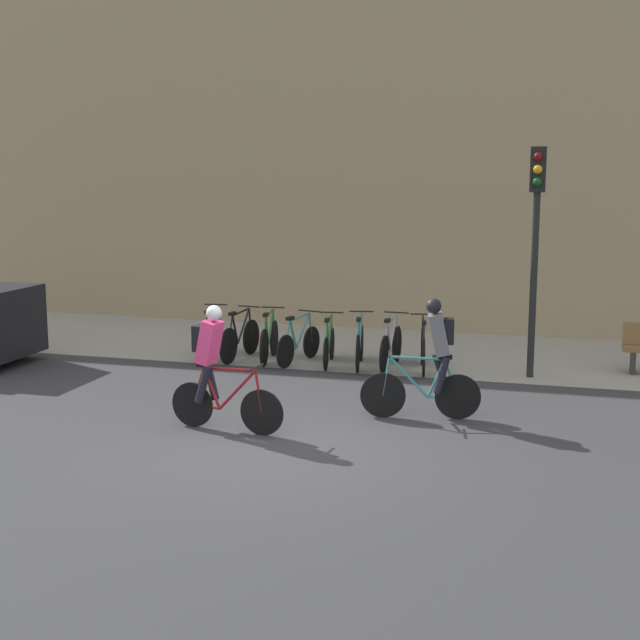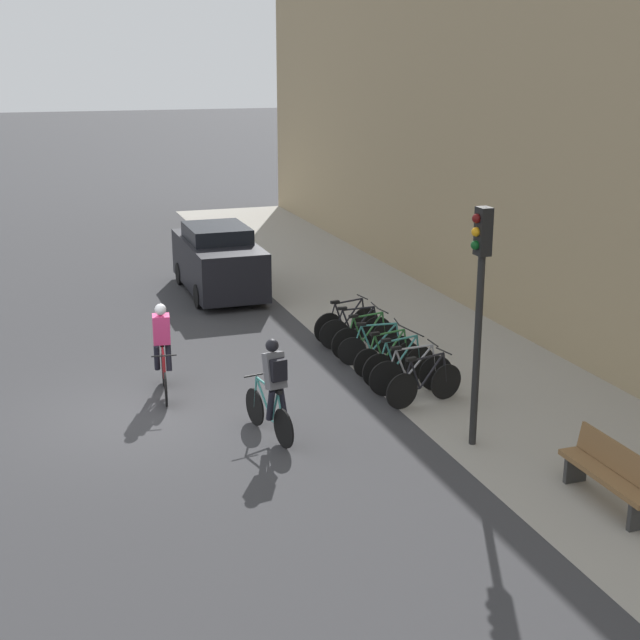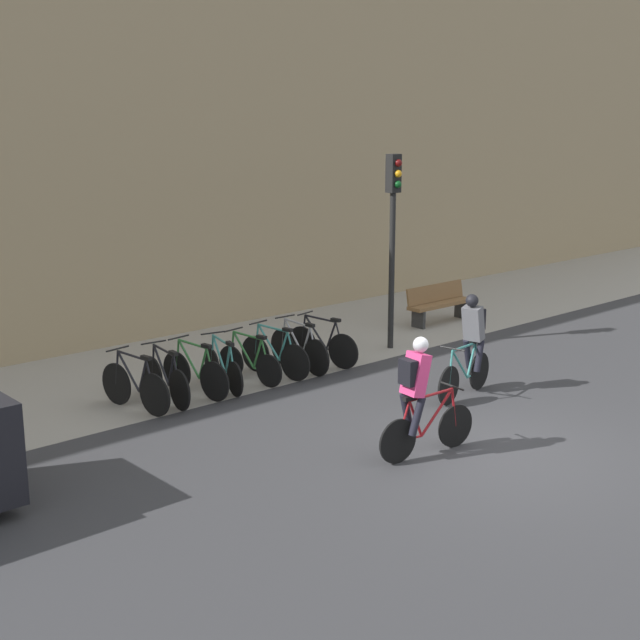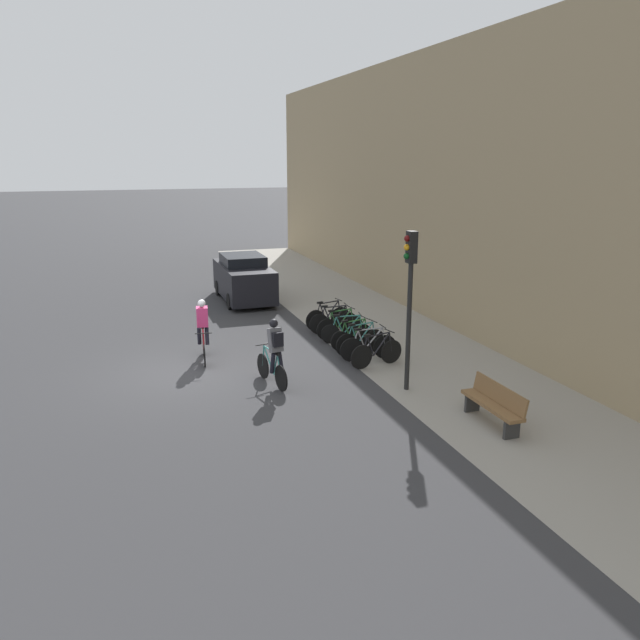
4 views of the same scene
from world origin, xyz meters
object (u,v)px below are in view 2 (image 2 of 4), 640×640
cyclist_grey (273,387)px  parked_bike_6 (411,373)px  parked_bike_7 (424,383)px  parked_bike_5 (399,364)px  parked_bike_1 (356,331)px  traffic_light_pole (480,285)px  parked_bike_0 (347,323)px  parked_car (218,261)px  parked_bike_4 (387,356)px  cyclist_pink (162,345)px  parked_bike_3 (376,347)px  parked_bike_2 (366,338)px  bench (611,474)px

cyclist_grey → parked_bike_6: bearing=111.9°
parked_bike_7 → parked_bike_5: bearing=180.0°
parked_bike_5 → cyclist_grey: bearing=-59.4°
parked_bike_1 → traffic_light_pole: traffic_light_pole is taller
parked_bike_0 → traffic_light_pole: bearing=-0.1°
parked_bike_7 → cyclist_grey: bearing=-78.1°
parked_bike_6 → parked_car: 8.88m
traffic_light_pole → parked_car: 11.45m
parked_bike_5 → parked_bike_7: 1.17m
parked_bike_5 → parked_bike_7: size_ratio=0.99×
parked_bike_7 → traffic_light_pole: bearing=-0.4°
parked_bike_7 → traffic_light_pole: 3.00m
parked_bike_0 → parked_bike_4: bearing=-0.0°
parked_bike_0 → cyclist_pink: bearing=-66.8°
cyclist_grey → parked_bike_3: 4.34m
cyclist_grey → parked_bike_6: (-1.24, 3.08, -0.53)m
parked_bike_0 → parked_bike_4: parked_bike_0 is taller
parked_bike_2 → parked_bike_3: bearing=-0.2°
parked_bike_0 → parked_bike_6: parked_bike_0 is taller
parked_bike_4 → cyclist_pink: bearing=-95.5°
parked_bike_7 → parked_bike_1: bearing=180.0°
parked_car → parked_bike_5: bearing=12.5°
parked_bike_1 → parked_car: (-5.75, -1.79, 0.49)m
parked_bike_7 → parked_car: (-9.27, -1.79, 0.49)m
parked_bike_0 → parked_bike_1: bearing=-0.1°
cyclist_grey → bench: cyclist_grey is taller
cyclist_grey → parked_bike_4: (-2.41, 3.08, -0.57)m
parked_bike_0 → bench: (8.50, 0.85, 0.06)m
bench → parked_bike_3: bearing=-172.8°
parked_bike_7 → bench: parked_bike_7 is taller
cyclist_grey → parked_bike_0: 5.69m
parked_bike_7 → bench: bearing=11.0°
cyclist_grey → parked_bike_3: cyclist_grey is taller
parked_bike_1 → bench: parked_bike_1 is taller
parked_car → parked_bike_1: bearing=17.3°
parked_bike_6 → bench: (4.98, 0.85, 0.07)m
cyclist_pink → parked_bike_7: (2.19, 4.46, -0.54)m
parked_bike_0 → parked_bike_4: (2.35, -0.00, -0.04)m
parked_bike_5 → parked_car: size_ratio=0.38×
parked_bike_4 → parked_bike_1: bearing=180.0°
parked_bike_7 → parked_bike_3: bearing=-180.0°
parked_bike_0 → parked_bike_5: bearing=-0.0°
parked_bike_3 → parked_bike_6: (1.76, 0.00, 0.03)m
parked_bike_0 → parked_bike_3: bearing=-0.1°
cyclist_pink → parked_bike_7: cyclist_pink is taller
parked_bike_1 → parked_bike_4: (1.76, -0.00, -0.03)m
parked_bike_3 → traffic_light_pole: 4.85m
cyclist_pink → bench: (6.58, 5.31, -0.47)m
parked_bike_4 → parked_bike_5: bearing=0.1°
cyclist_pink → parked_bike_1: bearing=106.6°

